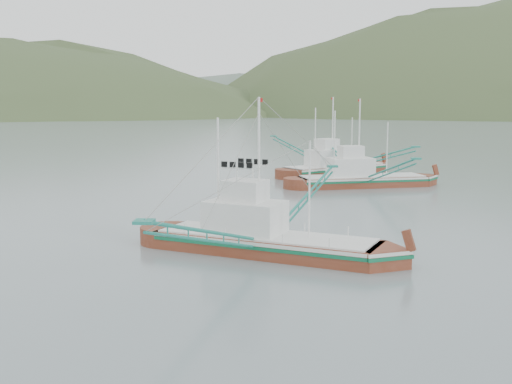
{
  "coord_description": "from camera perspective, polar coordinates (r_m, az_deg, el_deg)",
  "views": [
    {
      "loc": [
        2.26,
        -41.63,
        10.09
      ],
      "look_at": [
        0.0,
        6.0,
        3.2
      ],
      "focal_mm": 45.0,
      "sensor_mm": 36.0,
      "label": 1
    }
  ],
  "objects": [
    {
      "name": "bg_boat_far",
      "position": [
        87.47,
        6.99,
        3.12
      ],
      "size": [
        21.39,
        24.37,
        11.24
      ],
      "rotation": [
        0.0,
        0.0,
        0.67
      ],
      "color": "maroon",
      "rests_on": "ground"
    },
    {
      "name": "bg_boat_right",
      "position": [
        75.73,
        9.35,
        2.0
      ],
      "size": [
        15.51,
        26.64,
        10.99
      ],
      "rotation": [
        0.0,
        0.0,
        0.26
      ],
      "color": "maroon",
      "rests_on": "ground"
    },
    {
      "name": "headland_left",
      "position": [
        441.16,
        -21.83,
        6.33
      ],
      "size": [
        448.0,
        308.0,
        210.0
      ],
      "primitive_type": "ellipsoid",
      "color": "#3A4B27",
      "rests_on": "ground"
    },
    {
      "name": "main_boat",
      "position": [
        42.12,
        0.71,
        -2.51
      ],
      "size": [
        15.48,
        26.15,
        11.06
      ],
      "rotation": [
        0.0,
        0.0,
        -0.39
      ],
      "color": "maroon",
      "rests_on": "ground"
    },
    {
      "name": "ground",
      "position": [
        42.89,
        -0.38,
        -5.38
      ],
      "size": [
        1200.0,
        1200.0,
        0.0
      ],
      "primitive_type": "plane",
      "color": "slate",
      "rests_on": "ground"
    },
    {
      "name": "ridge_distant",
      "position": [
        602.35,
        5.4,
        7.22
      ],
      "size": [
        960.0,
        400.0,
        240.0
      ],
      "primitive_type": "ellipsoid",
      "color": "slate",
      "rests_on": "ground"
    }
  ]
}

